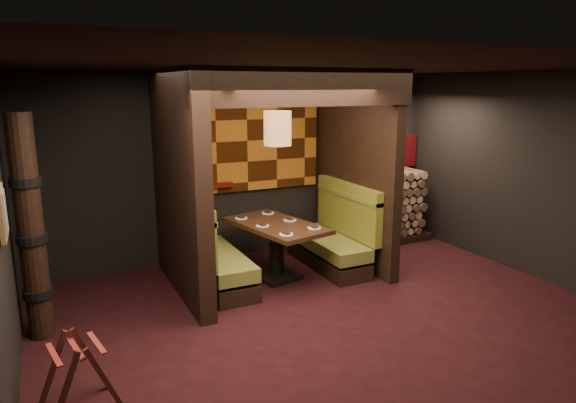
{
  "coord_description": "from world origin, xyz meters",
  "views": [
    {
      "loc": [
        -2.87,
        -4.65,
        2.66
      ],
      "look_at": [
        0.0,
        1.3,
        1.15
      ],
      "focal_mm": 32.0,
      "sensor_mm": 36.0,
      "label": 1
    }
  ],
  "objects_px": {
    "dining_table": "(276,240)",
    "luggage_rack": "(78,373)",
    "pendant_lamp": "(277,128)",
    "firewood_stack": "(381,207)",
    "booth_bench_left": "(212,258)",
    "totem_column": "(31,230)",
    "booth_bench_right": "(334,240)"
  },
  "relations": [
    {
      "from": "booth_bench_left",
      "to": "dining_table",
      "type": "xyz_separation_m",
      "value": [
        0.9,
        -0.1,
        0.16
      ]
    },
    {
      "from": "booth_bench_right",
      "to": "firewood_stack",
      "type": "height_order",
      "value": "firewood_stack"
    },
    {
      "from": "dining_table",
      "to": "totem_column",
      "type": "bearing_deg",
      "value": -171.49
    },
    {
      "from": "booth_bench_left",
      "to": "luggage_rack",
      "type": "height_order",
      "value": "booth_bench_left"
    },
    {
      "from": "dining_table",
      "to": "luggage_rack",
      "type": "xyz_separation_m",
      "value": [
        -2.72,
        -2.05,
        -0.21
      ]
    },
    {
      "from": "pendant_lamp",
      "to": "totem_column",
      "type": "xyz_separation_m",
      "value": [
        -2.99,
        -0.4,
        -0.91
      ]
    },
    {
      "from": "booth_bench_left",
      "to": "pendant_lamp",
      "type": "xyz_separation_m",
      "value": [
        0.9,
        -0.15,
        1.7
      ]
    },
    {
      "from": "totem_column",
      "to": "dining_table",
      "type": "bearing_deg",
      "value": 8.51
    },
    {
      "from": "firewood_stack",
      "to": "booth_bench_left",
      "type": "bearing_deg",
      "value": -167.83
    },
    {
      "from": "luggage_rack",
      "to": "firewood_stack",
      "type": "distance_m",
      "value": 5.81
    },
    {
      "from": "luggage_rack",
      "to": "pendant_lamp",
      "type": "bearing_deg",
      "value": 36.27
    },
    {
      "from": "totem_column",
      "to": "luggage_rack",
      "type": "bearing_deg",
      "value": -80.32
    },
    {
      "from": "booth_bench_left",
      "to": "luggage_rack",
      "type": "distance_m",
      "value": 2.81
    },
    {
      "from": "pendant_lamp",
      "to": "firewood_stack",
      "type": "relative_size",
      "value": 0.56
    },
    {
      "from": "booth_bench_left",
      "to": "dining_table",
      "type": "bearing_deg",
      "value": -6.44
    },
    {
      "from": "booth_bench_right",
      "to": "pendant_lamp",
      "type": "distance_m",
      "value": 1.97
    },
    {
      "from": "booth_bench_left",
      "to": "dining_table",
      "type": "distance_m",
      "value": 0.92
    },
    {
      "from": "booth_bench_right",
      "to": "totem_column",
      "type": "relative_size",
      "value": 0.67
    },
    {
      "from": "pendant_lamp",
      "to": "luggage_rack",
      "type": "bearing_deg",
      "value": -143.73
    },
    {
      "from": "booth_bench_right",
      "to": "totem_column",
      "type": "distance_m",
      "value": 4.1
    },
    {
      "from": "dining_table",
      "to": "firewood_stack",
      "type": "relative_size",
      "value": 0.96
    },
    {
      "from": "booth_bench_right",
      "to": "booth_bench_left",
      "type": "bearing_deg",
      "value": 180.0
    },
    {
      "from": "dining_table",
      "to": "totem_column",
      "type": "distance_m",
      "value": 3.09
    },
    {
      "from": "pendant_lamp",
      "to": "booth_bench_left",
      "type": "bearing_deg",
      "value": 170.45
    },
    {
      "from": "booth_bench_right",
      "to": "luggage_rack",
      "type": "distance_m",
      "value": 4.29
    },
    {
      "from": "pendant_lamp",
      "to": "firewood_stack",
      "type": "height_order",
      "value": "pendant_lamp"
    },
    {
      "from": "luggage_rack",
      "to": "firewood_stack",
      "type": "height_order",
      "value": "firewood_stack"
    },
    {
      "from": "booth_bench_right",
      "to": "dining_table",
      "type": "distance_m",
      "value": 1.01
    },
    {
      "from": "booth_bench_right",
      "to": "luggage_rack",
      "type": "xyz_separation_m",
      "value": [
        -3.71,
        -2.15,
        -0.05
      ]
    },
    {
      "from": "booth_bench_right",
      "to": "luggage_rack",
      "type": "relative_size",
      "value": 2.24
    },
    {
      "from": "booth_bench_left",
      "to": "firewood_stack",
      "type": "height_order",
      "value": "firewood_stack"
    },
    {
      "from": "luggage_rack",
      "to": "firewood_stack",
      "type": "xyz_separation_m",
      "value": [
        5.06,
        2.85,
        0.26
      ]
    }
  ]
}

